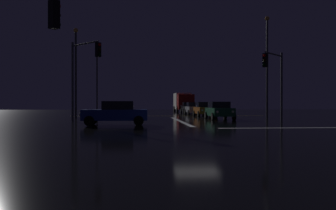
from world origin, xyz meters
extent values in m
cube|color=black|center=(0.00, 0.00, -0.05)|extent=(120.00, 120.00, 0.10)
cube|color=white|center=(0.00, 8.13, 0.00)|extent=(0.35, 13.91, 0.01)
cube|color=yellow|center=(0.00, 19.73, 0.00)|extent=(22.00, 0.15, 0.01)
cube|color=white|center=(8.23, 0.00, 0.00)|extent=(13.91, 0.40, 0.01)
cube|color=#14512D|center=(3.81, 10.82, 0.67)|extent=(1.80, 4.20, 0.70)
cube|color=black|center=(3.81, 11.02, 1.29)|extent=(1.60, 2.00, 0.55)
cylinder|color=black|center=(4.71, 9.27, 0.32)|extent=(0.22, 0.64, 0.64)
cylinder|color=black|center=(2.91, 9.27, 0.32)|extent=(0.22, 0.64, 0.64)
cylinder|color=black|center=(4.71, 12.37, 0.32)|extent=(0.22, 0.64, 0.64)
cylinder|color=black|center=(2.91, 12.37, 0.32)|extent=(0.22, 0.64, 0.64)
sphere|color=#F9EFC6|center=(4.46, 8.70, 0.72)|extent=(0.22, 0.22, 0.22)
sphere|color=#F9EFC6|center=(3.16, 8.70, 0.72)|extent=(0.22, 0.22, 0.22)
cube|color=#C66014|center=(3.67, 17.21, 0.67)|extent=(1.80, 4.20, 0.70)
cube|color=black|center=(3.67, 17.41, 1.29)|extent=(1.60, 2.00, 0.55)
cylinder|color=black|center=(4.57, 15.66, 0.32)|extent=(0.22, 0.64, 0.64)
cylinder|color=black|center=(2.77, 15.66, 0.32)|extent=(0.22, 0.64, 0.64)
cylinder|color=black|center=(4.57, 18.76, 0.32)|extent=(0.22, 0.64, 0.64)
cylinder|color=black|center=(2.77, 18.76, 0.32)|extent=(0.22, 0.64, 0.64)
sphere|color=#F9EFC6|center=(4.32, 15.09, 0.72)|extent=(0.22, 0.22, 0.22)
sphere|color=#F9EFC6|center=(3.02, 15.09, 0.72)|extent=(0.22, 0.22, 0.22)
cube|color=#B7B7BC|center=(3.58, 23.91, 0.67)|extent=(1.80, 4.20, 0.70)
cube|color=black|center=(3.58, 24.11, 1.29)|extent=(1.60, 2.00, 0.55)
cylinder|color=black|center=(4.48, 22.36, 0.32)|extent=(0.22, 0.64, 0.64)
cylinder|color=black|center=(2.68, 22.36, 0.32)|extent=(0.22, 0.64, 0.64)
cylinder|color=black|center=(4.48, 25.46, 0.32)|extent=(0.22, 0.64, 0.64)
cylinder|color=black|center=(2.68, 25.46, 0.32)|extent=(0.22, 0.64, 0.64)
sphere|color=#F9EFC6|center=(4.23, 21.79, 0.72)|extent=(0.22, 0.22, 0.22)
sphere|color=#F9EFC6|center=(2.93, 21.79, 0.72)|extent=(0.22, 0.22, 0.22)
cube|color=black|center=(3.66, 29.43, 0.67)|extent=(1.80, 4.20, 0.70)
cube|color=black|center=(3.66, 29.63, 1.29)|extent=(1.60, 2.00, 0.55)
cylinder|color=black|center=(4.56, 27.88, 0.32)|extent=(0.22, 0.64, 0.64)
cylinder|color=black|center=(2.76, 27.88, 0.32)|extent=(0.22, 0.64, 0.64)
cylinder|color=black|center=(4.56, 30.98, 0.32)|extent=(0.22, 0.64, 0.64)
cylinder|color=black|center=(2.76, 30.98, 0.32)|extent=(0.22, 0.64, 0.64)
sphere|color=#F9EFC6|center=(4.31, 27.31, 0.72)|extent=(0.22, 0.22, 0.22)
sphere|color=#F9EFC6|center=(3.01, 27.31, 0.72)|extent=(0.22, 0.22, 0.22)
cube|color=red|center=(3.66, 32.84, 1.63)|extent=(2.40, 2.20, 2.30)
cube|color=silver|center=(3.66, 37.34, 1.78)|extent=(2.40, 5.00, 2.60)
cylinder|color=black|center=(4.86, 33.44, 0.48)|extent=(0.28, 0.96, 0.96)
cylinder|color=black|center=(2.46, 33.44, 0.48)|extent=(0.28, 0.96, 0.96)
cylinder|color=black|center=(4.86, 38.14, 0.48)|extent=(0.28, 0.96, 0.96)
cylinder|color=black|center=(2.46, 38.14, 0.48)|extent=(0.28, 0.96, 0.96)
sphere|color=#F9EFC6|center=(4.51, 31.69, 1.03)|extent=(0.26, 0.26, 0.26)
sphere|color=#F9EFC6|center=(2.81, 31.69, 1.03)|extent=(0.26, 0.26, 0.26)
cube|color=navy|center=(-4.83, 3.48, 0.67)|extent=(4.20, 1.80, 0.70)
cube|color=black|center=(-4.63, 3.48, 1.29)|extent=(2.00, 1.60, 0.55)
cylinder|color=black|center=(-6.38, 2.58, 0.32)|extent=(0.64, 0.22, 0.64)
cylinder|color=black|center=(-6.38, 4.38, 0.32)|extent=(0.64, 0.22, 0.64)
cylinder|color=black|center=(-3.28, 2.58, 0.32)|extent=(0.64, 0.22, 0.64)
cylinder|color=black|center=(-3.28, 4.38, 0.32)|extent=(0.64, 0.22, 0.64)
sphere|color=#F9EFC6|center=(-6.95, 2.83, 0.72)|extent=(0.22, 0.22, 0.22)
sphere|color=#F9EFC6|center=(-6.95, 4.13, 0.72)|extent=(0.22, 0.22, 0.22)
cube|color=black|center=(-6.36, -6.36, 4.72)|extent=(0.46, 0.46, 1.05)
sphere|color=red|center=(-6.25, -6.25, 5.06)|extent=(0.22, 0.22, 0.22)
sphere|color=black|center=(-6.25, -6.25, 4.72)|extent=(0.22, 0.22, 0.22)
sphere|color=black|center=(-6.25, -6.25, 4.37)|extent=(0.22, 0.22, 0.22)
cylinder|color=#4C4C51|center=(-8.53, 8.53, 3.14)|extent=(0.18, 0.18, 6.28)
cylinder|color=#4C4C51|center=(-7.39, 7.39, 5.98)|extent=(2.36, 2.36, 0.12)
cube|color=black|center=(-6.26, 6.26, 5.35)|extent=(0.46, 0.46, 1.05)
sphere|color=red|center=(-6.14, 6.14, 5.70)|extent=(0.22, 0.22, 0.22)
sphere|color=black|center=(-6.14, 6.14, 5.35)|extent=(0.22, 0.22, 0.22)
sphere|color=black|center=(-6.14, 6.14, 5.01)|extent=(0.22, 0.22, 0.22)
cylinder|color=#4C4C51|center=(8.53, 8.53, 2.82)|extent=(0.18, 0.18, 5.64)
cylinder|color=#4C4C51|center=(7.43, 7.43, 5.34)|extent=(2.28, 2.28, 0.12)
cube|color=black|center=(6.33, 6.33, 4.71)|extent=(0.46, 0.46, 1.05)
sphere|color=red|center=(6.22, 6.22, 5.06)|extent=(0.22, 0.22, 0.22)
sphere|color=black|center=(6.22, 6.22, 4.71)|extent=(0.22, 0.22, 0.22)
sphere|color=black|center=(6.22, 6.22, 4.37)|extent=(0.22, 0.22, 0.22)
cylinder|color=#424247|center=(-9.23, 29.73, 4.27)|extent=(0.20, 0.20, 8.54)
sphere|color=#F9AD47|center=(-9.23, 29.73, 8.72)|extent=(0.44, 0.44, 0.44)
cylinder|color=#424247|center=(-9.23, 13.73, 4.06)|extent=(0.20, 0.20, 8.11)
sphere|color=#F9AD47|center=(-9.23, 13.73, 8.29)|extent=(0.44, 0.44, 0.44)
cylinder|color=#424247|center=(9.23, 13.73, 4.79)|extent=(0.20, 0.20, 9.58)
sphere|color=#F9AD47|center=(9.23, 13.73, 9.76)|extent=(0.44, 0.44, 0.44)
camera|label=1|loc=(-3.17, -19.55, 1.43)|focal=37.26mm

